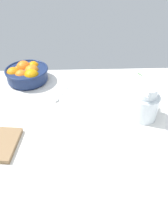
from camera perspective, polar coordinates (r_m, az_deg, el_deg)
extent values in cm
cube|color=white|center=(102.89, -2.01, -3.84)|extent=(147.48, 105.07, 3.00)
cylinder|color=navy|center=(136.97, -14.15, 8.06)|extent=(21.73, 21.73, 1.20)
cylinder|color=navy|center=(135.18, -14.39, 9.39)|extent=(23.62, 23.62, 6.15)
torus|color=navy|center=(133.75, -14.60, 10.53)|extent=(24.82, 24.82, 1.20)
sphere|color=orange|center=(133.60, -13.22, 9.96)|extent=(8.62, 8.62, 8.62)
sphere|color=orange|center=(138.86, -12.83, 11.27)|extent=(6.78, 6.78, 6.78)
sphere|color=orange|center=(138.35, -15.21, 10.87)|extent=(8.77, 8.77, 8.77)
sphere|color=orange|center=(139.00, -16.25, 10.08)|extent=(6.88, 6.88, 6.88)
sphere|color=orange|center=(134.72, -17.63, 9.25)|extent=(8.21, 8.21, 8.21)
sphere|color=orange|center=(131.58, -15.83, 8.86)|extent=(7.45, 7.45, 7.45)
sphere|color=orange|center=(129.04, -13.28, 8.85)|extent=(8.59, 8.59, 8.59)
cylinder|color=white|center=(106.13, 15.23, 1.29)|extent=(12.76, 12.76, 11.71)
cylinder|color=white|center=(101.42, 16.01, 5.03)|extent=(9.02, 9.02, 5.04)
cone|color=white|center=(95.86, 15.47, 4.26)|extent=(3.95, 3.87, 2.80)
torus|color=white|center=(111.32, 16.18, 3.80)|extent=(3.99, 6.19, 6.35)
cylinder|color=gold|center=(107.40, 15.04, 0.38)|extent=(11.74, 11.74, 7.42)
ellipsoid|color=silver|center=(116.64, -7.12, 3.04)|extent=(3.37, 3.84, 1.00)
cylinder|color=silver|center=(122.68, -5.27, 5.11)|extent=(6.29, 12.59, 0.70)
cylinder|color=#3B7B36|center=(143.40, 14.27, 9.31)|extent=(2.50, 5.44, 0.30)
sphere|color=#3B7B36|center=(142.37, 14.62, 9.09)|extent=(0.72, 0.72, 0.72)
sphere|color=#3B7B36|center=(143.33, 14.28, 9.36)|extent=(0.97, 0.97, 0.97)
sphere|color=#3B7B36|center=(144.29, 13.95, 9.63)|extent=(0.99, 0.99, 0.99)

